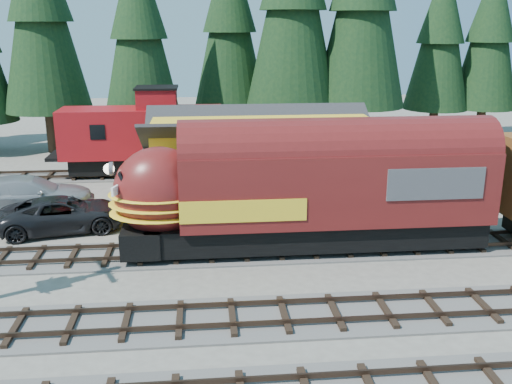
{
  "coord_description": "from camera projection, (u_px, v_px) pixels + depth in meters",
  "views": [
    {
      "loc": [
        -3.26,
        -19.53,
        9.82
      ],
      "look_at": [
        -1.01,
        4.0,
        2.8
      ],
      "focal_mm": 40.0,
      "sensor_mm": 36.0,
      "label": 1
    }
  ],
  "objects": [
    {
      "name": "caboose",
      "position": [
        144.0,
        136.0,
        37.49
      ],
      "size": [
        10.46,
        3.03,
        5.44
      ],
      "color": "black",
      "rests_on": "ground"
    },
    {
      "name": "conifer_backdrop",
      "position": [
        294.0,
        16.0,
        42.54
      ],
      "size": [
        81.49,
        22.21,
        17.28
      ],
      "color": "black",
      "rests_on": "ground"
    },
    {
      "name": "pickup_truck_a",
      "position": [
        64.0,
        214.0,
        27.86
      ],
      "size": [
        6.49,
        3.95,
        1.68
      ],
      "primitive_type": "imported",
      "rotation": [
        0.0,
        0.0,
        1.77
      ],
      "color": "black",
      "rests_on": "ground"
    },
    {
      "name": "track_spur",
      "position": [
        102.0,
        175.0,
        37.97
      ],
      "size": [
        32.0,
        3.2,
        0.33
      ],
      "color": "#4C4947",
      "rests_on": "ground"
    },
    {
      "name": "locomotive",
      "position": [
        296.0,
        194.0,
        24.86
      ],
      "size": [
        16.68,
        3.32,
        4.54
      ],
      "color": "black",
      "rests_on": "ground"
    },
    {
      "name": "track_siding",
      "position": [
        492.0,
        242.0,
        26.44
      ],
      "size": [
        68.0,
        3.2,
        0.33
      ],
      "color": "#4C4947",
      "rests_on": "ground"
    },
    {
      "name": "ground",
      "position": [
        292.0,
        291.0,
        21.73
      ],
      "size": [
        120.0,
        120.0,
        0.0
      ],
      "primitive_type": "plane",
      "color": "#6B665B",
      "rests_on": "ground"
    },
    {
      "name": "depot",
      "position": [
        263.0,
        155.0,
        30.9
      ],
      "size": [
        12.8,
        7.0,
        5.3
      ],
      "color": "yellow",
      "rests_on": "ground"
    },
    {
      "name": "pickup_truck_b",
      "position": [
        29.0,
        195.0,
        30.54
      ],
      "size": [
        7.11,
        3.76,
        1.97
      ],
      "primitive_type": "imported",
      "rotation": [
        0.0,
        0.0,
        1.72
      ],
      "color": "#9B9EA2",
      "rests_on": "ground"
    }
  ]
}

